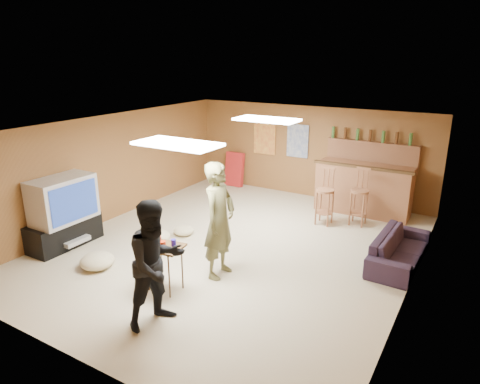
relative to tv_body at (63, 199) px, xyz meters
The scene contains 32 objects.
ground 3.18m from the tv_body, 29.51° to the left, with size 7.00×7.00×0.00m, color tan.
ceiling 3.31m from the tv_body, 29.51° to the left, with size 6.00×7.00×0.02m, color silver.
wall_back 5.66m from the tv_body, 62.08° to the left, with size 6.00×0.02×2.20m, color brown.
wall_front 3.33m from the tv_body, 37.04° to the right, with size 6.00×0.02×2.20m, color brown.
wall_left 1.55m from the tv_body, 103.13° to the left, with size 0.02×7.00×2.20m, color brown.
wall_right 5.85m from the tv_body, 14.87° to the left, with size 0.02×7.00×2.20m, color brown.
tv_stand 0.65m from the tv_body, behind, with size 0.55×1.30×0.50m, color black.
dvd_box 0.76m from the tv_body, ahead, with size 0.35×0.50×0.08m, color #B2B2B7.
tv_body is the anchor object (origin of this frame).
tv_screen 0.31m from the tv_body, ahead, with size 0.02×0.95×0.65m, color navy.
bar_counter 6.09m from the tv_body, 47.00° to the left, with size 2.00×0.60×1.10m, color brown.
bar_lip 5.91m from the tv_body, 45.34° to the left, with size 2.10×0.12×0.05m, color #3B2612.
bar_shelf 6.45m from the tv_body, 49.74° to the left, with size 2.00×0.18×0.05m, color brown.
bar_backing 6.44m from the tv_body, 49.85° to the left, with size 2.00×0.14×0.60m, color brown.
poster_left 5.19m from the tv_body, 73.70° to the left, with size 0.60×0.03×0.85m, color #BF3F26.
poster_right 5.51m from the tv_body, 64.65° to the left, with size 0.55×0.03×0.80m, color #334C99.
folding_chair_stack 4.86m from the tv_body, 82.29° to the left, with size 0.50×0.14×0.90m, color #B32122.
ceiling_panel_front 2.94m from the tv_body, ahead, with size 1.20×0.60×0.04m, color white.
ceiling_panel_back 3.99m from the tv_body, 45.54° to the left, with size 1.20×0.60×0.04m, color white.
person_olive 3.02m from the tv_body, ahead, with size 0.67×0.44×1.84m, color brown.
person_black 3.14m from the tv_body, 17.59° to the right, with size 0.82×0.64×1.68m, color black.
sofa 5.88m from the tv_body, 23.77° to the left, with size 1.75×0.68×0.51m, color black.
tray_table 2.61m from the tv_body, ahead, with size 0.54×0.43×0.70m, color #3B2612.
cup_red_near 2.41m from the tv_body, ahead, with size 0.07×0.07×0.10m, color #AF250B.
cup_red_far 2.61m from the tv_body, ahead, with size 0.09×0.09×0.12m, color #AF250B.
cup_blue 2.66m from the tv_body, ahead, with size 0.07×0.07×0.10m, color #1E148F.
bar_stool_left 5.00m from the tv_body, 43.03° to the left, with size 0.41×0.41×1.29m, color brown, non-canonical shape.
bar_stool_right 5.67m from the tv_body, 41.15° to the left, with size 0.40×0.40×1.26m, color brown, non-canonical shape.
cushion_near_tv 1.77m from the tv_body, 35.53° to the left, with size 0.53×0.53×0.24m, color tan.
cushion_mid 2.26m from the tv_body, 44.38° to the left, with size 0.39×0.39×0.18m, color tan.
cushion_far 1.41m from the tv_body, 16.04° to the right, with size 0.55×0.55×0.25m, color tan.
bottle_row 6.41m from the tv_body, 50.03° to the left, with size 1.76×0.08×0.26m, color #3F7233, non-canonical shape.
Camera 1 is at (3.70, -6.07, 3.34)m, focal length 32.00 mm.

